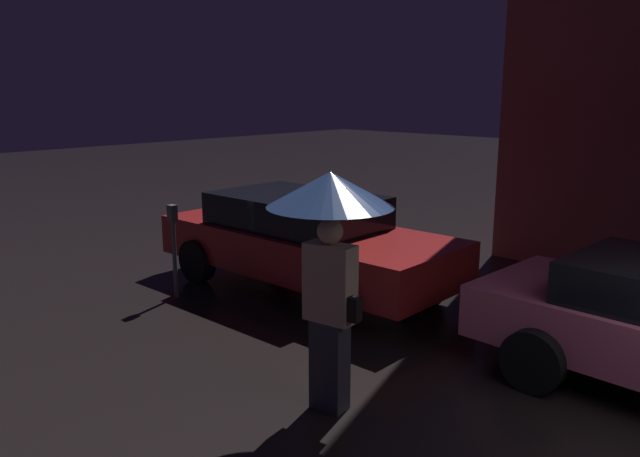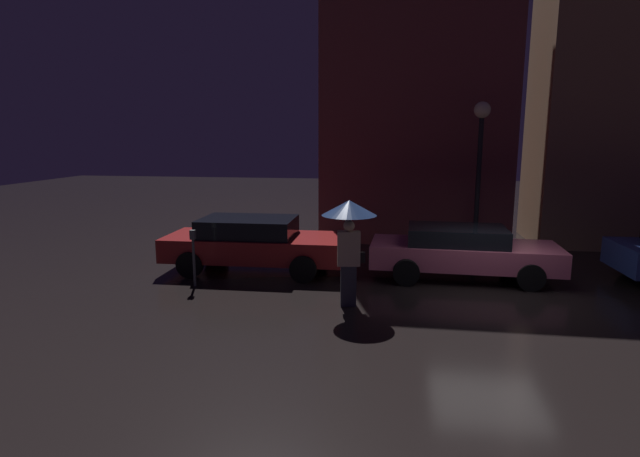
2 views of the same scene
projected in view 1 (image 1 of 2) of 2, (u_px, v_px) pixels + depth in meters
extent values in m
cube|color=maroon|center=(306.00, 247.00, 9.18)|extent=(4.67, 1.92, 0.60)
cube|color=black|center=(297.00, 210.00, 9.18)|extent=(2.44, 1.67, 0.46)
cylinder|color=black|center=(423.00, 273.00, 8.94)|extent=(0.66, 0.22, 0.66)
cylinder|color=black|center=(337.00, 304.00, 7.62)|extent=(0.66, 0.22, 0.66)
cylinder|color=black|center=(284.00, 240.00, 10.86)|extent=(0.66, 0.22, 0.66)
cylinder|color=black|center=(197.00, 261.00, 9.54)|extent=(0.66, 0.22, 0.66)
cylinder|color=black|center=(598.00, 315.00, 7.30)|extent=(0.63, 0.22, 0.63)
cylinder|color=black|center=(533.00, 361.00, 6.08)|extent=(0.63, 0.22, 0.63)
cube|color=#383842|center=(330.00, 365.00, 5.72)|extent=(0.35, 0.26, 0.86)
cube|color=#D1B293|center=(330.00, 283.00, 5.55)|extent=(0.49, 0.28, 0.71)
sphere|color=tan|center=(330.00, 231.00, 5.45)|extent=(0.23, 0.23, 0.23)
cylinder|color=black|center=(330.00, 253.00, 5.49)|extent=(0.02, 0.02, 0.83)
cone|color=navy|center=(330.00, 189.00, 5.36)|extent=(1.12, 1.12, 0.31)
cube|color=black|center=(352.00, 309.00, 5.42)|extent=(0.17, 0.12, 0.22)
cylinder|color=#4C5154|center=(175.00, 259.00, 8.76)|extent=(0.06, 0.06, 1.12)
cube|color=#4C5154|center=(172.00, 213.00, 8.62)|extent=(0.12, 0.10, 0.22)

